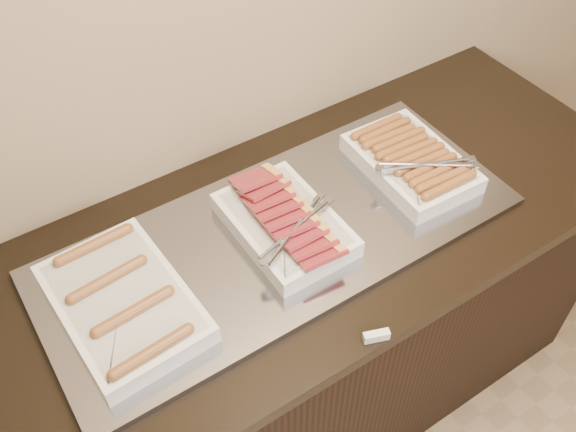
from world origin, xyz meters
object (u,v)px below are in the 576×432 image
object	(u,v)px
dish_left	(123,302)
dish_right	(412,161)
counter	(283,335)
warming_tray	(280,236)
dish_center	(285,223)

from	to	relation	value
dish_left	dish_right	world-z (taller)	dish_right
dish_left	counter	bearing A→B (deg)	-2.89
warming_tray	dish_right	distance (m)	0.42
counter	dish_right	distance (m)	0.65
dish_left	dish_right	distance (m)	0.83
dish_left	dish_center	distance (m)	0.43
dish_left	dish_center	xyz separation A→B (m)	(0.43, -0.00, 0.01)
warming_tray	dish_center	world-z (taller)	dish_center
dish_left	dish_right	size ratio (longest dim) A/B	1.15
dish_center	warming_tray	bearing A→B (deg)	159.41
dish_left	dish_center	bearing A→B (deg)	-3.45
counter	dish_right	world-z (taller)	dish_right
dish_center	dish_right	world-z (taller)	dish_center
warming_tray	dish_left	xyz separation A→B (m)	(-0.41, 0.00, 0.04)
counter	dish_left	distance (m)	0.65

